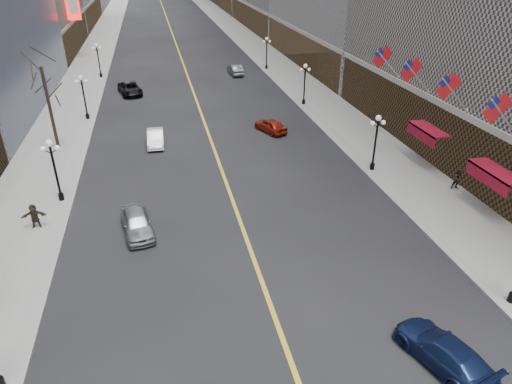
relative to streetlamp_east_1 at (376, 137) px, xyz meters
name	(u,v)px	position (x,y,z in m)	size (l,w,h in m)	color
sidewalk_east	(274,63)	(2.20, 40.00, -2.83)	(6.00, 230.00, 0.15)	gray
sidewalk_west	(88,72)	(-25.80, 40.00, -2.83)	(6.00, 230.00, 0.15)	gray
lane_line	(180,54)	(-11.80, 50.00, -2.89)	(0.25, 200.00, 0.02)	gold
streetlamp_east_1	(376,137)	(0.00, 0.00, 0.00)	(1.26, 0.44, 4.52)	black
streetlamp_east_2	(305,80)	(0.00, 18.00, 0.00)	(1.26, 0.44, 4.52)	black
streetlamp_east_3	(267,50)	(0.00, 36.00, 0.00)	(1.26, 0.44, 4.52)	black
streetlamp_west_1	(54,164)	(-23.60, 0.00, 0.00)	(1.26, 0.44, 4.52)	black
streetlamp_west_2	(83,93)	(-23.60, 18.00, 0.00)	(1.26, 0.44, 4.52)	black
streetlamp_west_3	(98,57)	(-23.60, 36.00, 0.00)	(1.26, 0.44, 4.52)	black
flag_2	(499,111)	(3.51, -8.00, 4.39)	(2.87, 0.12, 2.87)	#B2B2B7
flag_3	(450,89)	(3.51, -3.00, 4.39)	(2.87, 0.12, 2.87)	#B2B2B7
flag_4	(413,72)	(3.51, 2.00, 4.39)	(2.87, 0.12, 2.87)	#B2B2B7
flag_5	(384,59)	(3.51, 7.00, 4.39)	(2.87, 0.12, 2.87)	#B2B2B7
awning_b	(494,173)	(4.30, -8.00, 0.18)	(1.40, 4.00, 0.93)	maroon
awning_c	(427,131)	(4.30, 0.00, 0.18)	(1.40, 4.00, 0.93)	maroon
tree_west_far	(44,80)	(-25.30, 10.00, 3.34)	(3.60, 3.60, 7.92)	#2D231C
car_nb_near	(137,223)	(-18.31, -5.27, -2.17)	(1.73, 4.29, 1.46)	gray
car_nb_mid	(155,138)	(-16.82, 9.44, -2.23)	(1.43, 4.09, 1.35)	white
car_nb_far	(130,89)	(-19.46, 26.85, -2.19)	(2.35, 5.09, 1.41)	black
car_sb_near	(444,351)	(-5.49, -18.60, -2.22)	(1.90, 4.68, 1.36)	#121E45
car_sb_mid	(271,125)	(-5.80, 10.40, -2.24)	(1.56, 3.87, 1.32)	maroon
car_sb_far	(235,70)	(-5.06, 33.89, -2.19)	(1.51, 4.33, 1.43)	#4F5357
ped_east_walk	(458,179)	(4.59, -4.49, -1.95)	(0.78, 0.43, 1.61)	black
ped_west_far	(34,216)	(-24.60, -3.42, -1.95)	(1.49, 0.43, 1.61)	black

